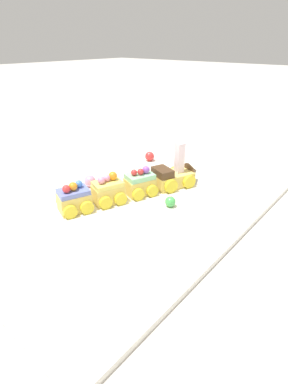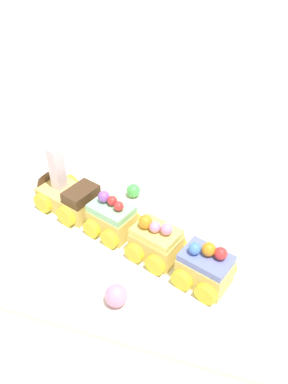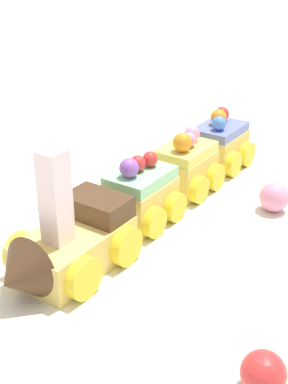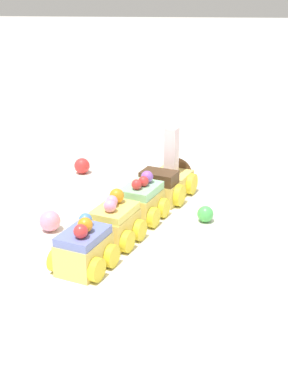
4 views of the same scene
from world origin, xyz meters
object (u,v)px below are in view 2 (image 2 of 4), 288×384
(cake_train_locomotive, at_px, (64,193))
(cake_car_mint, at_px, (112,219))
(gumball_green, at_px, (133,191))
(gumball_pink, at_px, (116,295))
(cake_car_lemon, at_px, (156,242))
(cake_car_blueberry, at_px, (205,268))

(cake_train_locomotive, distance_m, cake_car_mint, 0.11)
(gumball_green, bearing_deg, cake_car_mint, 88.04)
(gumball_green, xyz_separation_m, gumball_pink, (-0.05, 0.23, 0.00))
(cake_car_lemon, bearing_deg, gumball_green, -38.57)
(cake_car_mint, distance_m, cake_car_lemon, 0.09)
(cake_train_locomotive, bearing_deg, cake_car_mint, -179.94)
(cake_train_locomotive, relative_size, cake_car_mint, 1.63)
(cake_train_locomotive, height_order, cake_car_lemon, cake_train_locomotive)
(cake_car_lemon, distance_m, gumball_pink, 0.10)
(cake_car_blueberry, bearing_deg, cake_car_mint, 0.01)
(cake_car_mint, bearing_deg, gumball_pink, 132.97)
(gumball_green, height_order, gumball_pink, gumball_pink)
(gumball_green, relative_size, gumball_pink, 0.81)
(cake_car_mint, distance_m, gumball_green, 0.10)
(cake_car_blueberry, xyz_separation_m, gumball_green, (0.16, -0.15, -0.01))
(cake_car_mint, distance_m, cake_car_blueberry, 0.17)
(cake_train_locomotive, xyz_separation_m, cake_car_mint, (-0.10, 0.04, 0.00))
(cake_car_mint, height_order, gumball_pink, cake_car_mint)
(gumball_green, bearing_deg, cake_car_blueberry, 135.31)
(cake_car_mint, xyz_separation_m, cake_car_blueberry, (-0.16, 0.06, -0.00))
(cake_car_blueberry, bearing_deg, gumball_pink, 53.99)
(cake_car_mint, height_order, cake_car_blueberry, same)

